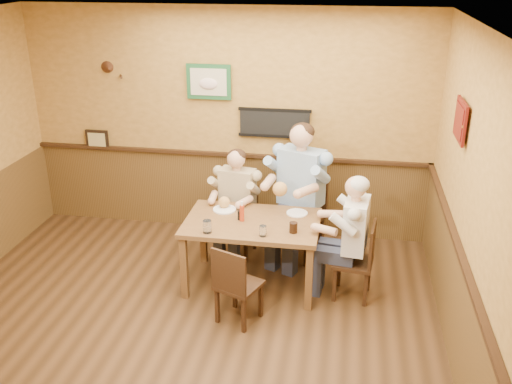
% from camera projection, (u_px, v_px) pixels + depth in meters
% --- Properties ---
extents(room, '(5.02, 5.03, 2.81)m').
position_uv_depth(room, '(182.00, 167.00, 4.73)').
color(room, '#362110').
rests_on(room, ground).
extents(dining_table, '(1.40, 0.90, 0.75)m').
position_uv_depth(dining_table, '(252.00, 229.00, 5.98)').
color(dining_table, brown).
rests_on(dining_table, ground).
extents(chair_back_left, '(0.44, 0.44, 0.82)m').
position_uv_depth(chair_back_left, '(238.00, 221.00, 6.72)').
color(chair_back_left, '#362111').
rests_on(chair_back_left, ground).
extents(chair_back_right, '(0.61, 0.61, 1.02)m').
position_uv_depth(chair_back_right, '(300.00, 216.00, 6.62)').
color(chair_back_right, '#362111').
rests_on(chair_back_right, ground).
extents(chair_right_end, '(0.43, 0.43, 0.84)m').
position_uv_depth(chair_right_end, '(353.00, 260.00, 5.84)').
color(chair_right_end, '#362111').
rests_on(chair_right_end, ground).
extents(chair_near_side, '(0.49, 0.49, 0.82)m').
position_uv_depth(chair_near_side, '(239.00, 283.00, 5.45)').
color(chair_near_side, '#362111').
rests_on(chair_near_side, ground).
extents(diner_tan_shirt, '(0.63, 0.63, 1.17)m').
position_uv_depth(diner_tan_shirt, '(238.00, 208.00, 6.65)').
color(diner_tan_shirt, tan).
rests_on(diner_tan_shirt, ground).
extents(diner_blue_polo, '(0.88, 0.88, 1.46)m').
position_uv_depth(diner_blue_polo, '(301.00, 199.00, 6.53)').
color(diner_blue_polo, '#86A6CA').
rests_on(diner_blue_polo, ground).
extents(diner_white_elder, '(0.62, 0.62, 1.20)m').
position_uv_depth(diner_white_elder, '(355.00, 245.00, 5.77)').
color(diner_white_elder, silver).
rests_on(diner_white_elder, ground).
extents(water_glass_left, '(0.11, 0.11, 0.13)m').
position_uv_depth(water_glass_left, '(207.00, 227.00, 5.67)').
color(water_glass_left, silver).
rests_on(water_glass_left, dining_table).
extents(water_glass_mid, '(0.08, 0.08, 0.11)m').
position_uv_depth(water_glass_mid, '(263.00, 231.00, 5.60)').
color(water_glass_mid, white).
rests_on(water_glass_mid, dining_table).
extents(cola_tumbler, '(0.09, 0.09, 0.11)m').
position_uv_depth(cola_tumbler, '(293.00, 228.00, 5.67)').
color(cola_tumbler, black).
rests_on(cola_tumbler, dining_table).
extents(hot_sauce_bottle, '(0.06, 0.06, 0.20)m').
position_uv_depth(hot_sauce_bottle, '(242.00, 212.00, 5.91)').
color(hot_sauce_bottle, '#B43313').
rests_on(hot_sauce_bottle, dining_table).
extents(salt_shaker, '(0.03, 0.03, 0.09)m').
position_uv_depth(salt_shaker, '(242.00, 215.00, 5.97)').
color(salt_shaker, white).
rests_on(salt_shaker, dining_table).
extents(pepper_shaker, '(0.05, 0.05, 0.10)m').
position_uv_depth(pepper_shaker, '(240.00, 215.00, 5.95)').
color(pepper_shaker, black).
rests_on(pepper_shaker, dining_table).
extents(plate_far_left, '(0.26, 0.26, 0.02)m').
position_uv_depth(plate_far_left, '(225.00, 209.00, 6.19)').
color(plate_far_left, white).
rests_on(plate_far_left, dining_table).
extents(plate_far_right, '(0.29, 0.29, 0.02)m').
position_uv_depth(plate_far_right, '(297.00, 213.00, 6.10)').
color(plate_far_right, white).
rests_on(plate_far_right, dining_table).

